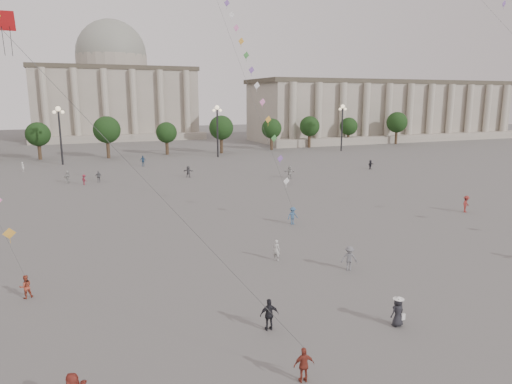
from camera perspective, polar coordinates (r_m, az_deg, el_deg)
name	(u,v)px	position (r m, az deg, el deg)	size (l,w,h in m)	color
ground	(327,312)	(27.47, 8.91, -14.65)	(360.00, 360.00, 0.00)	#514F4C
hall_east	(385,110)	(144.71, 15.80, 9.79)	(84.00, 26.22, 17.20)	gray
hall_central	(114,91)	(150.82, -17.32, 11.97)	(48.30, 34.30, 35.50)	gray
tree_row	(138,130)	(100.09, -14.52, 7.46)	(137.12, 5.12, 8.00)	#34251A
lamp_post_mid_west	(59,125)	(91.18, -23.36, 7.74)	(2.00, 0.90, 10.65)	#262628
lamp_post_mid_east	(217,122)	(95.32, -4.86, 8.77)	(2.00, 0.90, 10.65)	#262628
lamp_post_far_east	(342,119)	(107.97, 10.74, 8.95)	(2.00, 0.90, 10.65)	#262628
person_crowd_0	(143,161)	(84.99, -13.96, 3.79)	(1.12, 0.47, 1.92)	#385A7E
person_crowd_4	(67,177)	(71.60, -22.51, 1.77)	(1.67, 0.53, 1.80)	#ADADA9
person_crowd_6	(349,258)	(33.52, 11.59, -8.13)	(1.16, 0.67, 1.80)	slate
person_crowd_7	(290,172)	(70.25, 4.22, 2.50)	(1.76, 0.56, 1.89)	#B3B3AF
person_crowd_8	(466,204)	(54.07, 24.78, -1.38)	(1.18, 0.68, 1.83)	maroon
person_crowd_9	(370,165)	(81.44, 14.11, 3.34)	(1.49, 0.47, 1.60)	black
person_crowd_10	(23,167)	(85.69, -27.13, 2.82)	(0.60, 0.40, 1.66)	silver
person_crowd_12	(188,172)	(71.65, -8.46, 2.54)	(1.67, 0.53, 1.80)	#5B5B5F
person_crowd_13	(276,250)	(34.89, 2.55, -7.25)	(0.59, 0.39, 1.62)	#B2B2AD
person_crowd_16	(98,177)	(70.55, -19.09, 1.83)	(0.98, 0.41, 1.68)	slate
person_crowd_17	(84,180)	(69.15, -20.68, 1.45)	(0.96, 0.55, 1.48)	maroon
tourist_0	(304,365)	(21.19, 6.02, -20.69)	(0.94, 0.39, 1.60)	maroon
tourist_4	(269,315)	(24.99, 1.68, -15.07)	(1.03, 0.43, 1.75)	black
kite_flyer_0	(26,287)	(31.94, -26.84, -10.51)	(0.72, 0.56, 1.48)	#9E3F2B
kite_flyer_1	(293,216)	(44.61, 4.61, -2.97)	(1.12, 0.64, 1.73)	#385A7F
hat_person	(398,311)	(26.51, 17.32, -14.00)	(0.86, 0.62, 1.69)	black
kite_train_east	(499,5)	(65.79, 28.07, 19.93)	(17.21, 51.12, 67.91)	#3F3F3F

